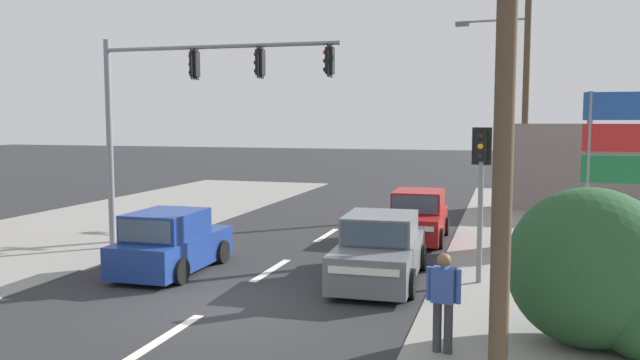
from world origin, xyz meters
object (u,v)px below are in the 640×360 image
(utility_pole_midground_right, at_px, (499,88))
(hatchback_oncoming_mid, at_px, (171,244))
(traffic_signal_mast, at_px, (184,97))
(hatchback_kerbside_parked, at_px, (418,217))
(shopping_plaza_sign, at_px, (619,145))
(pedestal_signal_right_kerb, at_px, (481,178))
(utility_pole_background_right, at_px, (523,69))
(pedestrian_at_kerb, at_px, (443,297))
(sedan_receding_far, at_px, (380,251))

(utility_pole_midground_right, height_order, hatchback_oncoming_mid, utility_pole_midground_right)
(utility_pole_midground_right, distance_m, traffic_signal_mast, 8.86)
(traffic_signal_mast, xyz_separation_m, hatchback_kerbside_parked, (5.96, 3.79, -3.65))
(utility_pole_midground_right, distance_m, shopping_plaza_sign, 4.33)
(pedestal_signal_right_kerb, bearing_deg, utility_pole_background_right, 84.95)
(utility_pole_background_right, bearing_deg, traffic_signal_mast, -128.74)
(utility_pole_background_right, xyz_separation_m, shopping_plaza_sign, (2.68, -6.38, -2.82))
(traffic_signal_mast, bearing_deg, hatchback_kerbside_parked, 32.48)
(shopping_plaza_sign, distance_m, hatchback_kerbside_parked, 6.40)
(traffic_signal_mast, xyz_separation_m, shopping_plaza_sign, (11.82, 5.01, -1.37))
(hatchback_kerbside_parked, relative_size, pedestrian_at_kerb, 2.25)
(pedestal_signal_right_kerb, xyz_separation_m, pedestrian_at_kerb, (-0.37, -4.62, -1.49))
(hatchback_oncoming_mid, distance_m, sedan_receding_far, 5.12)
(pedestal_signal_right_kerb, relative_size, pedestrian_at_kerb, 2.18)
(utility_pole_background_right, distance_m, sedan_receding_far, 14.25)
(hatchback_kerbside_parked, bearing_deg, hatchback_oncoming_mid, -131.50)
(traffic_signal_mast, height_order, pedestal_signal_right_kerb, traffic_signal_mast)
(utility_pole_background_right, height_order, hatchback_kerbside_parked, utility_pole_background_right)
(shopping_plaza_sign, height_order, pedestrian_at_kerb, shopping_plaza_sign)
(utility_pole_background_right, height_order, pedestal_signal_right_kerb, utility_pole_background_right)
(utility_pole_background_right, bearing_deg, shopping_plaza_sign, -67.22)
(sedan_receding_far, xyz_separation_m, pedestrian_at_kerb, (1.85, -4.23, 0.22))
(hatchback_oncoming_mid, height_order, hatchback_kerbside_parked, same)
(sedan_receding_far, height_order, pedestrian_at_kerb, pedestrian_at_kerb)
(hatchback_kerbside_parked, bearing_deg, utility_pole_midground_right, -17.65)
(hatchback_oncoming_mid, distance_m, pedestrian_at_kerb, 7.82)
(hatchback_kerbside_parked, bearing_deg, traffic_signal_mast, -147.52)
(pedestal_signal_right_kerb, height_order, pedestrian_at_kerb, pedestal_signal_right_kerb)
(utility_pole_midground_right, height_order, utility_pole_background_right, utility_pole_background_right)
(shopping_plaza_sign, xyz_separation_m, pedestrian_at_kerb, (-4.15, -10.73, -2.06))
(traffic_signal_mast, relative_size, pedestrian_at_kerb, 4.23)
(utility_pole_background_right, relative_size, pedestrian_at_kerb, 6.66)
(utility_pole_background_right, xyz_separation_m, hatchback_oncoming_mid, (-8.40, -13.50, -5.10))
(hatchback_oncoming_mid, bearing_deg, hatchback_kerbside_parked, 48.50)
(utility_pole_midground_right, xyz_separation_m, pedestrian_at_kerb, (-0.65, -8.77, -3.70))
(utility_pole_background_right, height_order, shopping_plaza_sign, utility_pole_background_right)
(utility_pole_background_right, bearing_deg, hatchback_oncoming_mid, -121.90)
(pedestal_signal_right_kerb, relative_size, shopping_plaza_sign, 0.77)
(utility_pole_midground_right, bearing_deg, shopping_plaza_sign, 29.28)
(utility_pole_midground_right, xyz_separation_m, traffic_signal_mast, (-8.32, -3.04, -0.27))
(shopping_plaza_sign, bearing_deg, pedestal_signal_right_kerb, -121.77)
(traffic_signal_mast, relative_size, hatchback_kerbside_parked, 1.88)
(pedestal_signal_right_kerb, xyz_separation_m, hatchback_oncoming_mid, (-7.30, -1.01, -1.71))
(pedestal_signal_right_kerb, bearing_deg, pedestrian_at_kerb, -94.52)
(hatchback_oncoming_mid, height_order, sedan_receding_far, sedan_receding_far)
(pedestrian_at_kerb, bearing_deg, sedan_receding_far, 113.66)
(shopping_plaza_sign, height_order, sedan_receding_far, shopping_plaza_sign)
(utility_pole_background_right, relative_size, sedan_receding_far, 2.52)
(shopping_plaza_sign, relative_size, pedestrian_at_kerb, 2.82)
(utility_pole_midground_right, height_order, traffic_signal_mast, utility_pole_midground_right)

